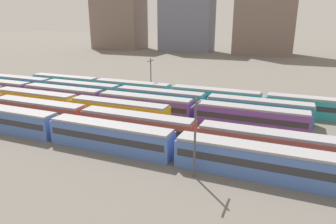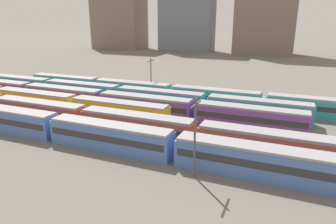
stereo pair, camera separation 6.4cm
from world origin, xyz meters
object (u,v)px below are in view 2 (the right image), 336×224
at_px(catenary_pole_1, 151,75).
at_px(train_track_4, 119,95).
at_px(train_track_2, 35,101).
at_px(train_track_5, 171,94).
at_px(train_track_0, 175,147).
at_px(train_track_1, 136,126).
at_px(train_track_3, 102,100).
at_px(catenary_pole_2, 195,135).

bearing_deg(catenary_pole_1, train_track_4, -114.23).
relative_size(train_track_2, train_track_5, 0.75).
distance_m(train_track_0, train_track_1, 9.75).
relative_size(train_track_3, catenary_pole_1, 8.50).
relative_size(train_track_1, train_track_3, 1.25).
bearing_deg(catenary_pole_2, catenary_pole_1, 123.01).
bearing_deg(catenary_pole_2, train_track_1, 145.66).
bearing_deg(train_track_0, catenary_pole_2, -39.08).
relative_size(train_track_1, catenary_pole_1, 10.65).
height_order(train_track_5, catenary_pole_2, catenary_pole_2).
height_order(train_track_2, train_track_3, same).
xyz_separation_m(train_track_1, catenary_pole_1, (-8.91, 23.66, 3.02)).
bearing_deg(train_track_5, train_track_4, -152.02).
xyz_separation_m(train_track_5, catenary_pole_2, (14.37, -28.74, 3.20)).
xyz_separation_m(train_track_2, catenary_pole_1, (16.12, 18.46, 3.02)).
bearing_deg(train_track_0, train_track_3, 144.01).
distance_m(train_track_2, train_track_3, 12.90).
relative_size(train_track_2, catenary_pole_2, 6.11).
xyz_separation_m(train_track_2, train_track_4, (12.49, 10.40, 0.00)).
relative_size(train_track_4, catenary_pole_2, 8.18).
bearing_deg(catenary_pole_2, train_track_3, 143.57).
height_order(train_track_0, train_track_5, same).
bearing_deg(catenary_pole_2, train_track_0, 140.92).
distance_m(train_track_3, train_track_4, 5.24).
height_order(train_track_2, catenary_pole_2, catenary_pole_2).
bearing_deg(train_track_1, train_track_4, 128.80).
height_order(train_track_5, catenary_pole_1, catenary_pole_1).
xyz_separation_m(train_track_2, train_track_5, (22.27, 15.60, 0.00)).
bearing_deg(train_track_5, catenary_pole_1, 155.06).
height_order(train_track_4, catenary_pole_1, catenary_pole_1).
xyz_separation_m(train_track_4, catenary_pole_2, (24.16, -23.54, 3.20)).
distance_m(train_track_1, train_track_2, 25.56).
relative_size(train_track_0, catenary_pole_1, 12.81).
relative_size(train_track_0, train_track_2, 2.02).
relative_size(train_track_3, train_track_4, 1.00).
bearing_deg(train_track_3, catenary_pole_2, -36.43).
relative_size(train_track_0, train_track_3, 1.51).
bearing_deg(train_track_1, train_track_0, -32.23).
xyz_separation_m(train_track_1, train_track_5, (-2.76, 20.80, 0.00)).
xyz_separation_m(catenary_pole_1, catenary_pole_2, (20.53, -31.60, 0.18)).
height_order(train_track_0, train_track_3, same).
height_order(train_track_3, train_track_4, same).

